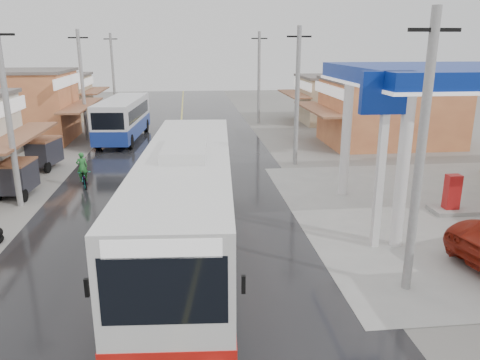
% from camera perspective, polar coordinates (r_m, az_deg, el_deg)
% --- Properties ---
extents(ground, '(120.00, 120.00, 0.00)m').
position_cam_1_polar(ground, '(13.88, -8.48, -14.49)').
color(ground, slate).
rests_on(ground, ground).
extents(road, '(12.00, 90.00, 0.02)m').
position_cam_1_polar(road, '(27.84, -7.49, 1.57)').
color(road, black).
rests_on(road, ground).
extents(centre_line, '(0.15, 90.00, 0.01)m').
position_cam_1_polar(centre_line, '(27.83, -7.50, 1.60)').
color(centre_line, '#D8CC4C').
rests_on(centre_line, road).
extents(shopfronts_right, '(11.00, 44.00, 4.80)m').
position_cam_1_polar(shopfronts_right, '(28.76, 23.81, 0.75)').
color(shopfronts_right, '#B9B3A2').
rests_on(shopfronts_right, ground).
extents(utility_poles_left, '(1.60, 50.00, 8.00)m').
position_cam_1_polar(utility_poles_left, '(29.81, -21.04, 1.57)').
color(utility_poles_left, gray).
rests_on(utility_poles_left, ground).
extents(utility_poles_right, '(1.60, 36.00, 8.00)m').
position_cam_1_polar(utility_poles_right, '(28.54, 6.70, 1.95)').
color(utility_poles_right, gray).
rests_on(utility_poles_right, ground).
extents(coach_bus, '(3.76, 13.26, 4.09)m').
position_cam_1_polar(coach_bus, '(15.24, -6.38, -3.29)').
color(coach_bus, silver).
rests_on(coach_bus, road).
extents(second_bus, '(3.23, 9.36, 3.05)m').
position_cam_1_polar(second_bus, '(36.24, -14.07, 7.32)').
color(second_bus, silver).
rests_on(second_bus, road).
extents(cyclist, '(1.08, 1.81, 1.84)m').
position_cam_1_polar(cyclist, '(24.98, -18.54, 0.52)').
color(cyclist, black).
rests_on(cyclist, ground).
extents(tricycle_near, '(1.61, 2.33, 1.71)m').
position_cam_1_polar(tricycle_near, '(24.60, -25.55, 0.41)').
color(tricycle_near, '#26262D').
rests_on(tricycle_near, ground).
extents(tricycle_far, '(1.92, 2.55, 1.78)m').
position_cam_1_polar(tricycle_far, '(29.40, -22.84, 3.22)').
color(tricycle_far, '#26262D').
rests_on(tricycle_far, ground).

